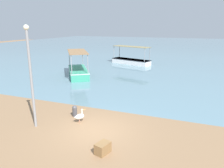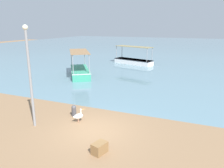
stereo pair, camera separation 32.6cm
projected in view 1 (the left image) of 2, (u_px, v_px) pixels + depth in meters
The scene contains 8 objects.
ground at pixel (97, 131), 11.76m from camera, with size 120.00×120.00×0.00m, color #8E6B4A.
harbor_water at pixel (178, 48), 54.94m from camera, with size 110.00×90.00×0.00m, color slate.
fishing_boat_near_left at pixel (131, 60), 31.90m from camera, with size 6.07×3.34×2.56m.
fishing_boat_near_right at pixel (78, 71), 24.31m from camera, with size 4.77×5.76×2.76m.
pelican at pixel (80, 116), 12.71m from camera, with size 0.59×0.69×0.80m.
lamp_post at pixel (31, 72), 11.47m from camera, with size 0.28×0.28×5.55m.
mooring_bollard at pixel (75, 111), 13.56m from camera, with size 0.30×0.30×0.71m.
cargo_crate at pixel (103, 148), 9.66m from camera, with size 0.69×0.46×0.50m, color olive.
Camera 1 is at (4.65, -9.67, 5.51)m, focal length 35.00 mm.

